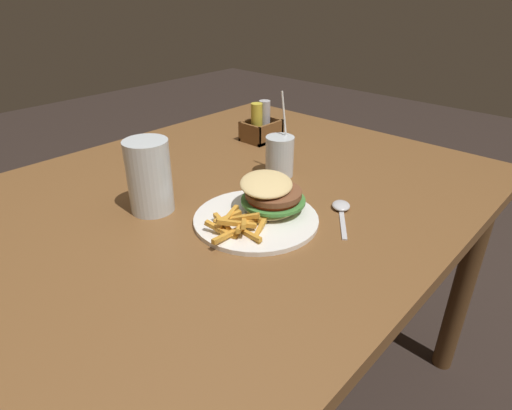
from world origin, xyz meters
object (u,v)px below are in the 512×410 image
object	(u,v)px
meal_plate_near	(264,205)
condiment_caddy	(261,127)
beer_glass	(150,178)
spoon	(341,208)
juice_glass	(280,157)

from	to	relation	value
meal_plate_near	condiment_caddy	xyz separation A→B (m)	(0.36, 0.34, 0.01)
beer_glass	condiment_caddy	world-z (taller)	beer_glass
meal_plate_near	beer_glass	size ratio (longest dim) A/B	1.71
beer_glass	spoon	xyz separation A→B (m)	(0.28, -0.31, -0.07)
spoon	condiment_caddy	size ratio (longest dim) A/B	1.19
juice_glass	condiment_caddy	distance (m)	0.28
spoon	condiment_caddy	world-z (taller)	condiment_caddy
spoon	condiment_caddy	distance (m)	0.50
meal_plate_near	juice_glass	size ratio (longest dim) A/B	1.30
juice_glass	beer_glass	bearing A→B (deg)	165.72
meal_plate_near	juice_glass	xyz separation A→B (m)	(0.19, 0.12, 0.02)
meal_plate_near	condiment_caddy	world-z (taller)	condiment_caddy
meal_plate_near	beer_glass	distance (m)	0.25
juice_glass	spoon	world-z (taller)	juice_glass
juice_glass	spoon	size ratio (longest dim) A/B	1.49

